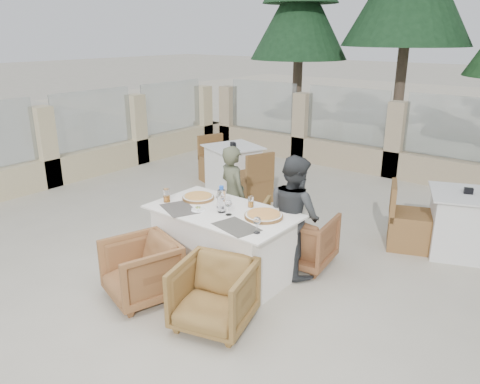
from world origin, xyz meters
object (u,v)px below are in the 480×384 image
Objects in this scene: armchair_near_left at (141,270)px; diner_left at (233,195)px; wine_glass_near at (229,207)px; armchair_far_right at (304,239)px; bg_table_a at (233,168)px; olive_dish at (198,209)px; armchair_near_right at (214,295)px; pizza_left at (198,197)px; diner_right at (294,215)px; armchair_far_left at (240,223)px; dining_table at (223,243)px; pizza_right at (264,215)px; wine_glass_corner at (257,224)px; bg_table_b at (463,224)px; wine_glass_centre at (219,199)px; beer_glass_left at (167,196)px; beer_glass_right at (251,202)px; water_bottle at (222,199)px.

diner_left is at bearing 111.57° from armchair_near_left.
wine_glass_near is 1.10m from armchair_far_right.
olive_dish is at bearing -37.14° from bg_table_a.
armchair_near_right is 0.42× the size of bg_table_a.
diner_right is at bearing 24.29° from pizza_left.
armchair_far_left is 1.58m from armchair_near_left.
olive_dish reaches higher than dining_table.
armchair_far_left is at bearing 11.79° from diner_right.
wine_glass_corner reaches higher than pizza_right.
bg_table_a is 3.70m from bg_table_b.
bg_table_b is at bearing 47.22° from wine_glass_centre.
wine_glass_near reaches higher than armchair_near_right.
bg_table_a is at bearing 127.05° from dining_table.
armchair_far_left is (0.33, 0.89, -0.53)m from beer_glass_left.
pizza_left is 0.65m from beer_glass_right.
dining_table is 0.48m from olive_dish.
olive_dish is 0.07× the size of bg_table_b.
wine_glass_centre reaches higher than dining_table.
water_bottle is 0.42× the size of armchair_far_left.
armchair_far_right is at bearing 73.91° from armchair_near_right.
pizza_left reaches higher than dining_table.
beer_glass_left is 2.82m from bg_table_a.
armchair_near_left is at bearing -83.44° from pizza_left.
water_bottle is 2.99m from bg_table_b.
dining_table is 0.94m from armchair_near_left.
wine_glass_corner is at bearing 87.44° from armchair_far_right.
diner_right reaches higher than armchair_near_right.
dining_table is 1.18× the size of diner_right.
water_bottle is 0.23× the size of diner_left.
diner_right is (1.00, 0.45, -0.12)m from pizza_left.
wine_glass_corner is 0.14× the size of diner_right.
armchair_near_right is at bearing 82.47° from armchair_far_right.
beer_glass_left is (-0.21, -0.29, 0.05)m from pizza_left.
bg_table_a is at bearing -16.24° from diner_right.
pizza_right is at bearing 68.08° from armchair_near_left.
diner_right reaches higher than beer_glass_right.
wine_glass_corner is at bearing -20.88° from dining_table.
olive_dish is 0.07× the size of bg_table_a.
wine_glass_near is (0.13, -0.05, 0.48)m from dining_table.
olive_dish reaches higher than armchair_near_left.
dining_table is 2.34× the size of armchair_near_right.
water_bottle is 0.43× the size of armchair_near_left.
pizza_left is at bearing 110.79° from diner_left.
dining_table is 8.70× the size of wine_glass_near.
olive_dish is at bearing 75.04° from armchair_far_left.
bg_table_b is at bearing -107.77° from diner_right.
beer_glass_right is at bearing -26.14° from bg_table_a.
pizza_left is 1.96× the size of wine_glass_centre.
armchair_near_right is at bearing 111.26° from diner_right.
armchair_far_left is 0.42× the size of bg_table_b.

